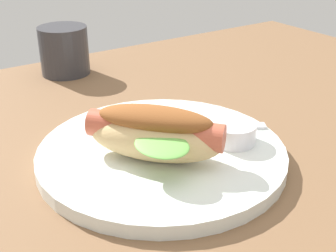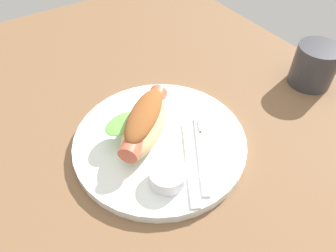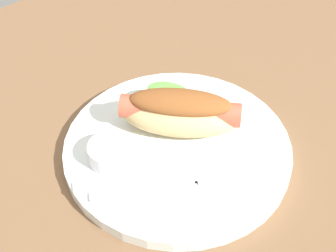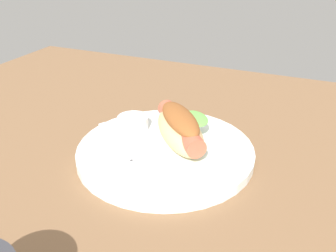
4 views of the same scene
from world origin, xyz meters
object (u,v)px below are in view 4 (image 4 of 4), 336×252
Objects in this scene: plate at (165,151)px; sauce_ramekin at (133,123)px; fork at (118,148)px; hot_dog at (180,128)px; knife at (124,141)px.

sauce_ramekin is at bearing -24.20° from plate.
plate is 7.60cm from fork.
sauce_ramekin is 7.02cm from fork.
hot_dog is 0.95× the size of knife.
fork reaches higher than plate.
fork is (8.56, 5.08, -2.90)cm from hot_dog.
fork is at bearing -56.20° from knife.
hot_dog is at bearing -138.80° from plate.
fork is at bearing 97.80° from sauce_ramekin.
sauce_ramekin is (9.50, -1.80, -1.91)cm from hot_dog.
hot_dog reaches higher than knife.
knife is at bearing 100.01° from sauce_ramekin.
plate is 6.99cm from knife.
hot_dog reaches higher than sauce_ramekin.
knife is at bearing 10.44° from plate.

